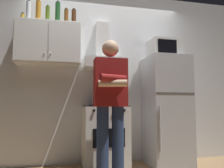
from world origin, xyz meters
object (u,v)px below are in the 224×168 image
(bottle_rum_dark, at_px, (74,18))
(cooking_pot, at_px, (116,101))
(bottle_olive_oil, at_px, (48,15))
(bottle_vodka_clear, at_px, (28,11))
(upper_cabinet, at_px, (49,44))
(stove_oven, at_px, (105,136))
(microwave, at_px, (164,49))
(bottle_spice_jar, at_px, (23,17))
(refrigerator, at_px, (166,110))
(bottle_liquor_amber, at_px, (38,11))
(bottle_wine_green, at_px, (58,13))
(range_hood, at_px, (103,57))
(person_standing, at_px, (110,102))
(bottle_beer_brown, at_px, (66,17))

(bottle_rum_dark, bearing_deg, cooking_pot, -24.75)
(bottle_olive_oil, bearing_deg, bottle_rum_dark, 0.95)
(bottle_olive_oil, bearing_deg, bottle_vodka_clear, -173.65)
(upper_cabinet, height_order, stove_oven, upper_cabinet)
(stove_oven, height_order, bottle_olive_oil, bottle_olive_oil)
(microwave, xyz_separation_m, bottle_rum_dark, (-1.40, 0.13, 0.43))
(bottle_spice_jar, bearing_deg, bottle_vodka_clear, -5.89)
(upper_cabinet, height_order, bottle_vodka_clear, bottle_vodka_clear)
(refrigerator, height_order, bottle_liquor_amber, bottle_liquor_amber)
(upper_cabinet, xyz_separation_m, bottle_wine_green, (0.12, 0.01, 0.47))
(upper_cabinet, distance_m, range_hood, 0.81)
(microwave, xyz_separation_m, bottle_spice_jar, (-2.11, 0.10, 0.37))
(range_hood, height_order, bottle_liquor_amber, bottle_liquor_amber)
(microwave, relative_size, bottle_wine_green, 1.37)
(range_hood, bearing_deg, bottle_liquor_amber, -178.89)
(range_hood, xyz_separation_m, bottle_liquor_amber, (-0.95, -0.02, 0.61))
(person_standing, distance_m, bottle_rum_dark, 1.53)
(bottle_beer_brown, xyz_separation_m, bottle_liquor_amber, (-0.40, -0.04, 0.03))
(upper_cabinet, xyz_separation_m, bottle_rum_dark, (0.35, 0.02, 0.42))
(stove_oven, bearing_deg, bottle_beer_brown, 165.27)
(microwave, height_order, bottle_rum_dark, bottle_rum_dark)
(bottle_beer_brown, xyz_separation_m, bottle_spice_jar, (-0.60, -0.03, -0.07))
(upper_cabinet, height_order, person_standing, upper_cabinet)
(stove_oven, height_order, person_standing, person_standing)
(cooking_pot, xyz_separation_m, bottle_liquor_amber, (-1.08, 0.23, 1.28))
(refrigerator, xyz_separation_m, bottle_wine_green, (-1.63, 0.14, 1.42))
(bottle_rum_dark, bearing_deg, bottle_olive_oil, -179.05)
(microwave, xyz_separation_m, bottle_wine_green, (-1.63, 0.12, 0.48))
(refrigerator, height_order, bottle_rum_dark, bottle_rum_dark)
(bottle_wine_green, distance_m, bottle_spice_jar, 0.49)
(person_standing, xyz_separation_m, bottle_wine_green, (-0.63, 0.74, 1.32))
(stove_oven, xyz_separation_m, refrigerator, (0.95, 0.00, 0.37))
(bottle_beer_brown, distance_m, bottle_vodka_clear, 0.53)
(bottle_vodka_clear, bearing_deg, person_standing, -34.70)
(cooking_pot, height_order, bottle_wine_green, bottle_wine_green)
(refrigerator, distance_m, bottle_wine_green, 2.17)
(bottle_vodka_clear, bearing_deg, microwave, -2.60)
(microwave, relative_size, bottle_beer_brown, 1.85)
(stove_oven, relative_size, bottle_vodka_clear, 2.81)
(bottle_liquor_amber, bearing_deg, microwave, -2.68)
(stove_oven, distance_m, bottle_beer_brown, 1.83)
(bottle_beer_brown, xyz_separation_m, bottle_olive_oil, (-0.27, -0.01, 0.01))
(bottle_vodka_clear, bearing_deg, upper_cabinet, 2.79)
(microwave, bearing_deg, bottle_wine_green, 175.90)
(stove_oven, relative_size, cooking_pot, 2.73)
(bottle_olive_oil, distance_m, bottle_wine_green, 0.15)
(bottle_olive_oil, xyz_separation_m, bottle_spice_jar, (-0.34, -0.02, -0.07))
(microwave, xyz_separation_m, bottle_olive_oil, (-1.77, 0.12, 0.44))
(bottle_vodka_clear, relative_size, bottle_spice_jar, 2.51)
(bottle_liquor_amber, bearing_deg, range_hood, 1.11)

